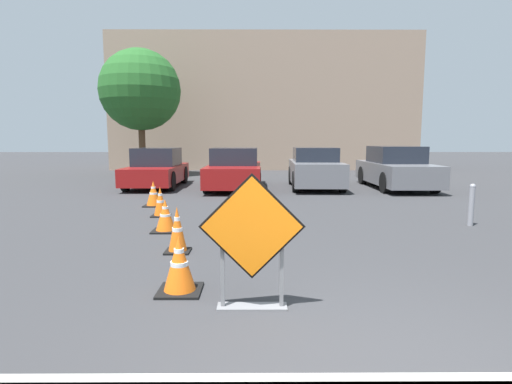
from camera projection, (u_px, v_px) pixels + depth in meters
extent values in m
plane|color=#333335|center=(287.00, 196.00, 12.63)|extent=(96.00, 96.00, 0.00)
cube|color=black|center=(252.00, 226.00, 4.07)|extent=(1.09, 0.02, 1.09)
cube|color=orange|center=(252.00, 227.00, 4.05)|extent=(1.03, 0.02, 1.03)
cube|color=slate|center=(252.00, 307.00, 4.22)|extent=(0.74, 0.20, 0.02)
cube|color=slate|center=(222.00, 267.00, 4.17)|extent=(0.04, 0.04, 0.89)
cube|color=slate|center=(282.00, 267.00, 4.17)|extent=(0.04, 0.04, 0.89)
cube|color=black|center=(180.00, 290.00, 4.67)|extent=(0.50, 0.50, 0.03)
cone|color=orange|center=(179.00, 263.00, 4.62)|extent=(0.37, 0.37, 0.64)
cylinder|color=white|center=(179.00, 251.00, 4.60)|extent=(0.12, 0.12, 0.06)
cylinder|color=white|center=(179.00, 264.00, 4.62)|extent=(0.20, 0.20, 0.06)
cube|color=black|center=(178.00, 251.00, 6.32)|extent=(0.39, 0.39, 0.03)
cone|color=orange|center=(177.00, 228.00, 6.28)|extent=(0.29, 0.29, 0.70)
cylinder|color=white|center=(177.00, 219.00, 6.26)|extent=(0.09, 0.09, 0.06)
cylinder|color=white|center=(177.00, 229.00, 6.28)|extent=(0.16, 0.16, 0.06)
cube|color=black|center=(166.00, 231.00, 7.76)|extent=(0.51, 0.51, 0.03)
cone|color=orange|center=(165.00, 215.00, 7.71)|extent=(0.38, 0.38, 0.60)
cylinder|color=white|center=(165.00, 208.00, 7.70)|extent=(0.12, 0.12, 0.05)
cylinder|color=white|center=(165.00, 215.00, 7.72)|extent=(0.21, 0.21, 0.05)
cube|color=black|center=(161.00, 216.00, 9.30)|extent=(0.41, 0.41, 0.03)
cone|color=orange|center=(160.00, 201.00, 9.26)|extent=(0.30, 0.30, 0.67)
cylinder|color=white|center=(160.00, 195.00, 9.24)|extent=(0.10, 0.10, 0.06)
cylinder|color=white|center=(160.00, 201.00, 9.26)|extent=(0.17, 0.17, 0.06)
cube|color=black|center=(154.00, 206.00, 10.74)|extent=(0.51, 0.51, 0.03)
cone|color=orange|center=(153.00, 193.00, 10.69)|extent=(0.38, 0.38, 0.65)
cylinder|color=white|center=(153.00, 188.00, 10.67)|extent=(0.12, 0.12, 0.06)
cylinder|color=white|center=(153.00, 194.00, 10.69)|extent=(0.21, 0.21, 0.06)
cube|color=maroon|center=(157.00, 174.00, 15.12)|extent=(1.75, 4.17, 0.62)
cube|color=#1E232D|center=(157.00, 157.00, 15.14)|extent=(1.53, 1.92, 0.66)
cylinder|color=black|center=(171.00, 181.00, 13.87)|extent=(0.20, 0.69, 0.69)
cylinder|color=black|center=(125.00, 181.00, 13.86)|extent=(0.20, 0.69, 0.69)
cylinder|color=black|center=(184.00, 175.00, 16.43)|extent=(0.20, 0.69, 0.69)
cylinder|color=black|center=(145.00, 175.00, 16.42)|extent=(0.20, 0.69, 0.69)
cube|color=maroon|center=(235.00, 174.00, 14.73)|extent=(1.94, 4.66, 0.68)
cube|color=#1E232D|center=(235.00, 156.00, 14.76)|extent=(1.68, 2.16, 0.61)
cylinder|color=black|center=(258.00, 183.00, 13.32)|extent=(0.21, 0.69, 0.68)
cylinder|color=black|center=(206.00, 183.00, 13.33)|extent=(0.21, 0.69, 0.68)
cylinder|color=black|center=(258.00, 176.00, 16.17)|extent=(0.21, 0.69, 0.68)
cylinder|color=black|center=(216.00, 175.00, 16.18)|extent=(0.21, 0.69, 0.68)
cube|color=slate|center=(315.00, 172.00, 14.76)|extent=(1.89, 4.08, 0.79)
cube|color=#1E232D|center=(315.00, 154.00, 14.78)|extent=(1.60, 1.90, 0.51)
cylinder|color=black|center=(343.00, 182.00, 13.53)|extent=(0.23, 0.72, 0.72)
cylinder|color=black|center=(295.00, 182.00, 13.58)|extent=(0.23, 0.72, 0.72)
cylinder|color=black|center=(331.00, 175.00, 16.00)|extent=(0.23, 0.72, 0.72)
cylinder|color=black|center=(291.00, 175.00, 16.05)|extent=(0.23, 0.72, 0.72)
cube|color=slate|center=(396.00, 173.00, 14.70)|extent=(1.83, 4.55, 0.74)
cube|color=#1E232D|center=(395.00, 154.00, 14.73)|extent=(1.60, 2.09, 0.60)
cylinder|color=black|center=(435.00, 183.00, 13.33)|extent=(0.20, 0.71, 0.71)
cylinder|color=black|center=(385.00, 183.00, 13.33)|extent=(0.20, 0.71, 0.71)
cylinder|color=black|center=(404.00, 175.00, 16.13)|extent=(0.20, 0.71, 0.71)
cylinder|color=black|center=(363.00, 175.00, 16.12)|extent=(0.20, 0.71, 0.71)
cylinder|color=gray|center=(471.00, 206.00, 8.22)|extent=(0.11, 0.11, 0.82)
sphere|color=gray|center=(473.00, 187.00, 8.17)|extent=(0.12, 0.12, 0.12)
cube|color=gray|center=(264.00, 105.00, 25.52)|extent=(18.33, 5.00, 7.98)
cylinder|color=#513823|center=(142.00, 148.00, 19.70)|extent=(0.32, 0.32, 2.72)
sphere|color=#235B23|center=(140.00, 90.00, 19.33)|extent=(3.90, 3.90, 3.90)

